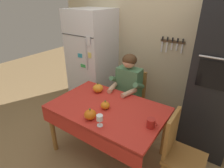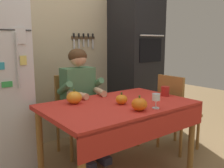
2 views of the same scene
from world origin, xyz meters
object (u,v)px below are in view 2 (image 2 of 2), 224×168
Objects in this scene: wall_oven at (135,60)px; wine_glass at (156,98)px; chair_behind_person at (74,110)px; pumpkin_small at (139,104)px; coffee_mug at (165,91)px; pumpkin_medium at (74,97)px; dining_table at (120,112)px; chair_right_side at (175,110)px; pumpkin_large at (121,99)px; seated_person at (81,94)px.

wall_oven reaches higher than wine_glass.
chair_behind_person is 1.11m from pumpkin_small.
coffee_mug is 0.80× the size of pumpkin_medium.
chair_behind_person is 1.10m from coffee_mug.
wall_oven is 2.26× the size of chair_behind_person.
wine_glass is (-0.45, -0.28, 0.04)m from coffee_mug.
chair_behind_person reaches higher than dining_table.
dining_table is at bearing -176.61° from chair_right_side.
wall_oven is 15.87× the size of wine_glass.
pumpkin_medium is (-0.94, 0.30, 0.01)m from coffee_mug.
dining_table is 0.62m from coffee_mug.
wall_oven reaches higher than dining_table.
pumpkin_large is (-0.00, -0.02, 0.13)m from dining_table.
pumpkin_small is at bearing -59.34° from pumpkin_medium.
coffee_mug reaches higher than dining_table.
coffee_mug is (-0.30, -0.09, 0.28)m from chair_right_side.
seated_person reaches higher than pumpkin_medium.
wine_glass is 0.76m from pumpkin_medium.
dining_table is 0.45m from pumpkin_medium.
seated_person is (-0.07, 0.60, 0.08)m from dining_table.
wall_oven reaches higher than coffee_mug.
dining_table is 1.51× the size of chair_right_side.
pumpkin_medium reaches higher than dining_table.
dining_table is 10.58× the size of wine_glass.
pumpkin_large is 0.83× the size of pumpkin_small.
wine_glass is at bearing -63.04° from pumpkin_large.
seated_person reaches higher than pumpkin_large.
chair_behind_person and chair_right_side have the same top height.
coffee_mug is 1.04× the size of pumpkin_large.
chair_right_side is at bearing 19.99° from pumpkin_small.
seated_person is at bearing 103.17° from wine_glass.
chair_behind_person is 0.86m from pumpkin_large.
wall_oven is at bearing 25.32° from pumpkin_medium.
wall_oven is 18.55× the size of pumpkin_large.
wall_oven is 1.50× the size of dining_table.
wine_glass and pumpkin_small have the same top height.
chair_behind_person is at bearing -173.37° from wall_oven.
wine_glass is 0.97× the size of pumpkin_small.
wine_glass is at bearing -126.06° from wall_oven.
pumpkin_large is (-0.15, 0.30, -0.05)m from wine_glass.
seated_person reaches higher than coffee_mug.
pumpkin_medium is 0.63m from pumpkin_small.
pumpkin_large reaches higher than dining_table.
pumpkin_medium is (-0.27, -0.34, 0.06)m from seated_person.
wine_glass is 0.17m from pumpkin_small.
pumpkin_small is (-0.16, 0.04, -0.04)m from wine_glass.
wine_glass is (0.22, -0.92, 0.10)m from seated_person.
coffee_mug is (0.67, -0.64, 0.05)m from seated_person.
seated_person reaches higher than pumpkin_small.
pumpkin_medium reaches higher than coffee_mug.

